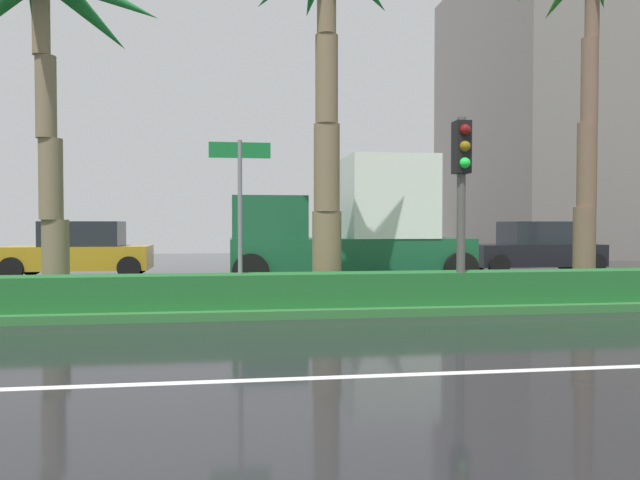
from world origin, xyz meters
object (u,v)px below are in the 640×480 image
(palm_tree_centre, at_px, (328,5))
(palm_tree_centre_right, at_px, (593,3))
(palm_tree_centre_left, at_px, (43,22))
(box_truck_lead, at_px, (352,227))
(car_in_traffic_second, at_px, (80,250))
(street_name_sign, at_px, (240,200))
(traffic_signal_median_right, at_px, (462,176))
(car_in_traffic_third, at_px, (535,248))

(palm_tree_centre, distance_m, palm_tree_centre_right, 6.05)
(palm_tree_centre_left, xyz_separation_m, box_truck_lead, (6.81, 3.80, -3.98))
(palm_tree_centre_left, relative_size, car_in_traffic_second, 1.60)
(palm_tree_centre, height_order, car_in_traffic_second, palm_tree_centre)
(palm_tree_centre_left, xyz_separation_m, car_in_traffic_second, (-1.05, 7.21, -4.70))
(palm_tree_centre, distance_m, car_in_traffic_second, 11.27)
(street_name_sign, bearing_deg, traffic_signal_median_right, -4.63)
(traffic_signal_median_right, bearing_deg, palm_tree_centre_left, 167.39)
(car_in_traffic_second, height_order, car_in_traffic_third, same)
(palm_tree_centre_right, bearing_deg, car_in_traffic_second, 150.53)
(palm_tree_centre_right, xyz_separation_m, car_in_traffic_second, (-12.54, 7.09, -5.70))
(box_truck_lead, bearing_deg, palm_tree_centre, 72.34)
(car_in_traffic_second, bearing_deg, palm_tree_centre_right, 150.53)
(palm_tree_centre_right, relative_size, box_truck_lead, 1.25)
(palm_tree_centre_left, bearing_deg, box_truck_lead, 29.14)
(palm_tree_centre_left, height_order, palm_tree_centre_right, palm_tree_centre_right)
(palm_tree_centre, distance_m, street_name_sign, 4.41)
(box_truck_lead, bearing_deg, car_in_traffic_second, -23.44)
(palm_tree_centre, bearing_deg, palm_tree_centre_right, 4.90)
(car_in_traffic_second, bearing_deg, traffic_signal_median_right, 134.57)
(palm_tree_centre, relative_size, car_in_traffic_second, 1.76)
(palm_tree_centre_right, distance_m, box_truck_lead, 7.75)
(box_truck_lead, bearing_deg, street_name_sign, 59.34)
(palm_tree_centre, relative_size, car_in_traffic_third, 1.76)
(palm_tree_centre, relative_size, traffic_signal_median_right, 2.19)
(traffic_signal_median_right, bearing_deg, palm_tree_centre, 149.51)
(palm_tree_centre_right, height_order, car_in_traffic_third, palm_tree_centre_right)
(street_name_sign, xyz_separation_m, car_in_traffic_third, (9.95, 8.20, -1.25))
(palm_tree_centre_right, distance_m, street_name_sign, 9.07)
(palm_tree_centre_right, relative_size, traffic_signal_median_right, 2.32)
(palm_tree_centre, xyz_separation_m, palm_tree_centre_right, (6.01, 0.52, 0.53))
(palm_tree_centre_left, relative_size, traffic_signal_median_right, 1.99)
(palm_tree_centre_right, xyz_separation_m, traffic_signal_median_right, (-3.73, -1.86, -4.00))
(street_name_sign, bearing_deg, car_in_traffic_third, 39.50)
(box_truck_lead, relative_size, car_in_traffic_third, 1.49)
(palm_tree_centre, bearing_deg, traffic_signal_median_right, -30.49)
(palm_tree_centre, bearing_deg, car_in_traffic_second, 130.66)
(box_truck_lead, bearing_deg, car_in_traffic_third, -156.44)
(traffic_signal_median_right, distance_m, car_in_traffic_third, 10.52)
(traffic_signal_median_right, xyz_separation_m, street_name_sign, (-4.04, 0.33, -0.45))
(palm_tree_centre_left, height_order, street_name_sign, palm_tree_centre_left)
(palm_tree_centre_right, bearing_deg, palm_tree_centre_left, -179.39)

